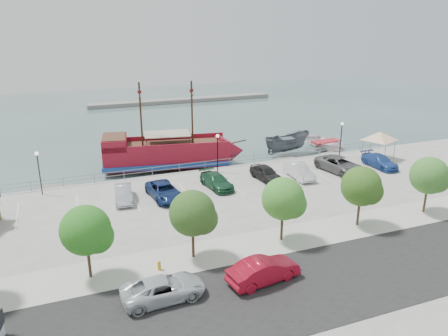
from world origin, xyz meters
name	(u,v)px	position (x,y,z in m)	size (l,w,h in m)	color
ground	(241,202)	(0.00, 0.00, -1.00)	(160.00, 160.00, 0.00)	#3B5550
land_slab	(392,335)	(0.00, -21.00, -0.60)	(100.00, 58.00, 1.20)	gray
street	(339,278)	(0.00, -16.00, 0.01)	(100.00, 8.00, 0.04)	black
sidewalk	(293,237)	(0.00, -10.00, 0.01)	(100.00, 4.00, 0.05)	beige
seawall_railing	(214,164)	(0.00, 7.80, 0.53)	(50.00, 0.06, 1.00)	gray
far_shore	(183,100)	(10.00, 55.00, -0.60)	(40.00, 3.00, 0.80)	gray
pirate_ship	(177,153)	(-2.98, 12.43, 0.81)	(17.34, 7.44, 10.78)	maroon
patrol_boat	(287,145)	(11.94, 12.39, 0.32)	(2.56, 6.82, 2.64)	#4E545D
speedboat	(326,144)	(18.21, 12.66, -0.26)	(5.07, 7.10, 1.47)	white
dock_west	(71,189)	(-15.32, 9.20, -0.82)	(6.39, 1.83, 0.37)	gray
dock_mid	(276,163)	(8.66, 9.20, -0.82)	(6.31, 1.80, 0.36)	slate
dock_east	(324,157)	(15.68, 9.20, -0.82)	(6.46, 1.84, 0.37)	gray
canopy_tent	(380,132)	(19.64, 4.04, 3.35)	(6.02, 6.02, 3.85)	slate
street_van	(164,289)	(-11.11, -14.00, 0.70)	(2.33, 5.06, 1.40)	silver
street_sedan	(264,270)	(-4.73, -14.50, 0.80)	(1.69, 4.83, 1.59)	#A10E23
fire_hydrant	(159,265)	(-10.64, -10.80, 0.37)	(0.24, 0.24, 0.69)	#C4910F
lamp_post_left	(38,165)	(-18.00, 6.50, 2.94)	(0.36, 0.36, 4.28)	black
lamp_post_mid	(218,146)	(0.00, 6.50, 2.94)	(0.36, 0.36, 4.28)	black
lamp_post_right	(341,133)	(16.00, 6.50, 2.94)	(0.36, 0.36, 4.28)	black
tree_b	(88,232)	(-14.85, -10.07, 3.30)	(3.30, 3.20, 5.00)	#473321
tree_c	(195,215)	(-7.85, -10.07, 3.30)	(3.30, 3.20, 5.00)	#473321
tree_d	(285,200)	(-0.85, -10.07, 3.30)	(3.30, 3.20, 5.00)	#473321
tree_e	(363,188)	(6.15, -10.07, 3.30)	(3.30, 3.20, 5.00)	#473321
tree_f	(431,177)	(13.15, -10.07, 3.30)	(3.30, 3.20, 5.00)	#473321
parked_car_b	(123,194)	(-10.95, 2.06, 0.72)	(1.52, 4.35, 1.43)	#B4BAC4
parked_car_c	(164,191)	(-7.29, 1.29, 0.72)	(2.41, 5.21, 1.45)	navy
parked_car_d	(217,181)	(-1.77, 2.08, 0.70)	(1.95, 4.79, 1.39)	#1E4E31
parked_car_e	(266,173)	(3.81, 2.28, 0.76)	(1.81, 4.49, 1.53)	black
parked_car_f	(299,171)	(7.37, 1.63, 0.76)	(1.61, 4.61, 1.52)	silver
parked_car_g	(340,165)	(12.52, 1.60, 0.84)	(2.77, 6.01, 1.67)	#5E5E5E
parked_car_h	(380,161)	(17.74, 1.37, 0.71)	(1.99, 4.90, 1.42)	#274D9B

